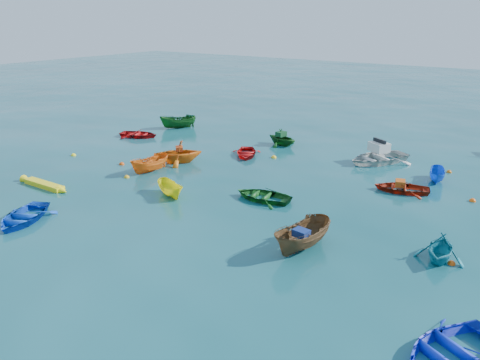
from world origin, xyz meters
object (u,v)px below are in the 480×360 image
Objects in this scene: dinghy_blue_sw at (23,221)px; motorboat_white at (377,162)px; kayak_yellow at (45,187)px; dinghy_blue_se at (449,355)px.

dinghy_blue_sw is 22.26m from motorboat_white.
dinghy_blue_sw is at bearing -89.24° from motorboat_white.
dinghy_blue_sw is 4.89m from kayak_yellow.
dinghy_blue_sw is at bearing -147.39° from dinghy_blue_se.
dinghy_blue_se reaches higher than kayak_yellow.
kayak_yellow is at bearing -156.90° from dinghy_blue_se.
kayak_yellow is (-22.72, 1.72, 0.00)m from dinghy_blue_se.
motorboat_white is at bearing 33.83° from dinghy_blue_sw.
dinghy_blue_se is 0.94× the size of kayak_yellow.
dinghy_blue_sw is 0.90× the size of kayak_yellow.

